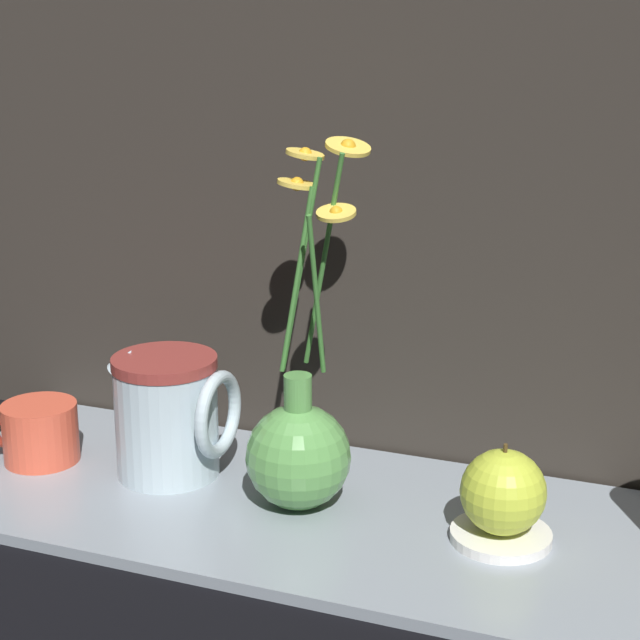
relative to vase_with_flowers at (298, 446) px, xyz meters
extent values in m
plane|color=black|center=(0.03, 0.00, -0.08)|extent=(6.00, 6.00, 0.00)
cube|color=gray|center=(0.03, 0.00, -0.07)|extent=(0.89, 0.32, 0.01)
sphere|color=#59994C|center=(0.00, 0.00, -0.01)|extent=(0.11, 0.11, 0.11)
cylinder|color=#59994C|center=(0.00, 0.00, 0.05)|extent=(0.03, 0.03, 0.05)
cylinder|color=#3D7A33|center=(0.02, 0.02, 0.19)|extent=(0.06, 0.04, 0.22)
cylinder|color=#EAC64C|center=(0.04, 0.05, 0.30)|extent=(0.06, 0.06, 0.02)
sphere|color=gold|center=(0.04, 0.05, 0.30)|extent=(0.02, 0.02, 0.02)
cylinder|color=#3D7A33|center=(0.02, 0.00, 0.16)|extent=(0.01, 0.04, 0.17)
cylinder|color=#EAC64C|center=(0.04, 0.00, 0.24)|extent=(0.04, 0.04, 0.01)
sphere|color=gold|center=(0.04, 0.00, 0.24)|extent=(0.01, 0.01, 0.01)
cylinder|color=#3D7A33|center=(0.00, 0.02, 0.18)|extent=(0.04, 0.01, 0.22)
cylinder|color=#EAC64C|center=(-0.01, 0.04, 0.29)|extent=(0.04, 0.04, 0.01)
sphere|color=gold|center=(-0.01, 0.04, 0.29)|extent=(0.01, 0.01, 0.01)
cylinder|color=#3D7A33|center=(-0.01, 0.01, 0.17)|extent=(0.04, 0.02, 0.19)
cylinder|color=#EAC64C|center=(-0.01, 0.03, 0.26)|extent=(0.05, 0.05, 0.01)
sphere|color=gold|center=(-0.01, 0.03, 0.26)|extent=(0.01, 0.01, 0.01)
cylinder|color=#DB5138|center=(-0.31, 0.00, -0.03)|extent=(0.08, 0.08, 0.07)
torus|color=#DB5138|center=(-0.36, 0.00, -0.03)|extent=(0.01, 0.05, 0.05)
cylinder|color=silver|center=(-0.16, 0.02, 0.00)|extent=(0.11, 0.11, 0.13)
cylinder|color=maroon|center=(-0.16, 0.02, 0.06)|extent=(0.11, 0.11, 0.01)
torus|color=silver|center=(-0.10, 0.02, 0.01)|extent=(0.01, 0.09, 0.09)
cone|color=silver|center=(-0.21, 0.02, 0.06)|extent=(0.04, 0.03, 0.04)
cylinder|color=white|center=(0.21, 0.01, -0.06)|extent=(0.10, 0.10, 0.01)
sphere|color=#B7C638|center=(0.21, 0.01, -0.02)|extent=(0.08, 0.08, 0.08)
cylinder|color=#4C3819|center=(0.21, 0.01, 0.03)|extent=(0.00, 0.00, 0.01)
camera|label=1|loc=(0.38, -0.93, 0.43)|focal=60.00mm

